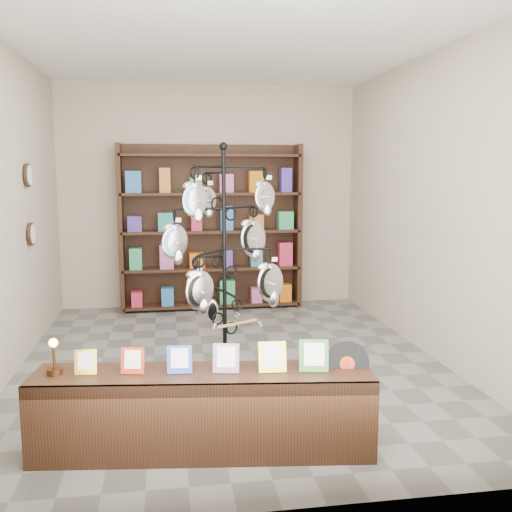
% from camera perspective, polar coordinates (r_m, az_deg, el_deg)
% --- Properties ---
extents(ground, '(5.00, 5.00, 0.00)m').
position_cam_1_polar(ground, '(5.65, -2.50, -10.52)').
color(ground, slate).
rests_on(ground, ground).
extents(room_envelope, '(5.00, 5.00, 5.00)m').
position_cam_1_polar(room_envelope, '(5.35, -2.62, 8.60)').
color(room_envelope, '#B4A791').
rests_on(room_envelope, ground).
extents(display_tree, '(1.15, 1.15, 2.07)m').
position_cam_1_polar(display_tree, '(4.70, -3.20, 0.62)').
color(display_tree, black).
rests_on(display_tree, ground).
extents(front_shelf, '(2.24, 0.71, 0.78)m').
position_cam_1_polar(front_shelf, '(3.89, -5.26, -15.23)').
color(front_shelf, black).
rests_on(front_shelf, ground).
extents(back_shelving, '(2.42, 0.36, 2.20)m').
position_cam_1_polar(back_shelving, '(7.68, -4.50, 2.35)').
color(back_shelving, black).
rests_on(back_shelving, ground).
extents(wall_clocks, '(0.03, 0.24, 0.84)m').
position_cam_1_polar(wall_clocks, '(6.28, -21.70, 4.77)').
color(wall_clocks, black).
rests_on(wall_clocks, ground).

